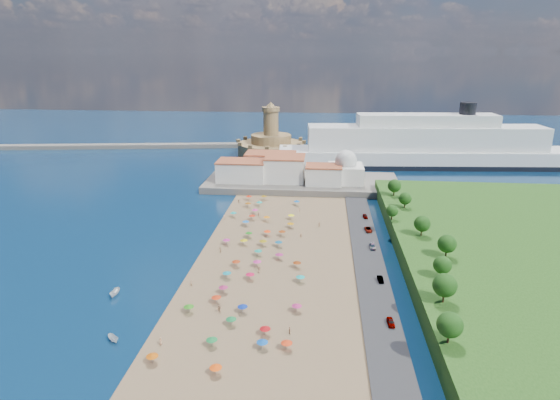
# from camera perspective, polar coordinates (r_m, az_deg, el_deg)

# --- Properties ---
(ground) EXTENTS (700.00, 700.00, 0.00)m
(ground) POSITION_cam_1_polar(r_m,az_deg,el_deg) (153.45, -2.37, -5.63)
(ground) COLOR #071938
(ground) RESTS_ON ground
(terrace) EXTENTS (90.00, 36.00, 3.00)m
(terrace) POSITION_cam_1_polar(r_m,az_deg,el_deg) (220.90, 2.71, 2.11)
(terrace) COLOR #59544C
(terrace) RESTS_ON ground
(jetty) EXTENTS (18.00, 70.00, 2.40)m
(jetty) POSITION_cam_1_polar(r_m,az_deg,el_deg) (256.59, -1.84, 4.25)
(jetty) COLOR #59544C
(jetty) RESTS_ON ground
(breakwater) EXTENTS (199.03, 34.77, 2.60)m
(breakwater) POSITION_cam_1_polar(r_m,az_deg,el_deg) (325.41, -18.31, 6.25)
(breakwater) COLOR #59544C
(breakwater) RESTS_ON ground
(waterfront_buildings) EXTENTS (57.00, 29.00, 11.00)m
(waterfront_buildings) POSITION_cam_1_polar(r_m,az_deg,el_deg) (220.85, -0.65, 3.83)
(waterfront_buildings) COLOR silver
(waterfront_buildings) RESTS_ON terrace
(domed_building) EXTENTS (16.00, 16.00, 15.00)m
(domed_building) POSITION_cam_1_polar(r_m,az_deg,el_deg) (217.14, 8.00, 3.72)
(domed_building) COLOR silver
(domed_building) RESTS_ON terrace
(fortress) EXTENTS (40.00, 40.00, 32.40)m
(fortress) POSITION_cam_1_polar(r_m,az_deg,el_deg) (284.57, -1.10, 6.72)
(fortress) COLOR #9E7F4F
(fortress) RESTS_ON ground
(cruise_ship) EXTENTS (161.10, 35.04, 34.94)m
(cruise_ship) POSITION_cam_1_polar(r_m,az_deg,el_deg) (269.40, 17.20, 6.11)
(cruise_ship) COLOR black
(cruise_ship) RESTS_ON ground
(beach_parasols) EXTENTS (30.64, 115.50, 2.20)m
(beach_parasols) POSITION_cam_1_polar(r_m,az_deg,el_deg) (145.27, -3.03, -6.11)
(beach_parasols) COLOR gray
(beach_parasols) RESTS_ON beach
(beachgoers) EXTENTS (36.44, 100.15, 1.89)m
(beachgoers) POSITION_cam_1_polar(r_m,az_deg,el_deg) (151.20, -3.14, -5.53)
(beachgoers) COLOR tan
(beachgoers) RESTS_ON beach
(moored_boats) EXTENTS (11.09, 23.36, 1.65)m
(moored_boats) POSITION_cam_1_polar(r_m,az_deg,el_deg) (123.50, -19.54, -12.44)
(moored_boats) COLOR white
(moored_boats) RESTS_ON ground
(parked_cars) EXTENTS (2.63, 76.72, 1.33)m
(parked_cars) POSITION_cam_1_polar(r_m,az_deg,el_deg) (151.21, 11.27, -5.78)
(parked_cars) COLOR gray
(parked_cars) RESTS_ON promenade
(hillside_trees) EXTENTS (15.53, 104.31, 6.98)m
(hillside_trees) POSITION_cam_1_polar(r_m,az_deg,el_deg) (141.29, 17.02, -4.21)
(hillside_trees) COLOR #382314
(hillside_trees) RESTS_ON hillside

